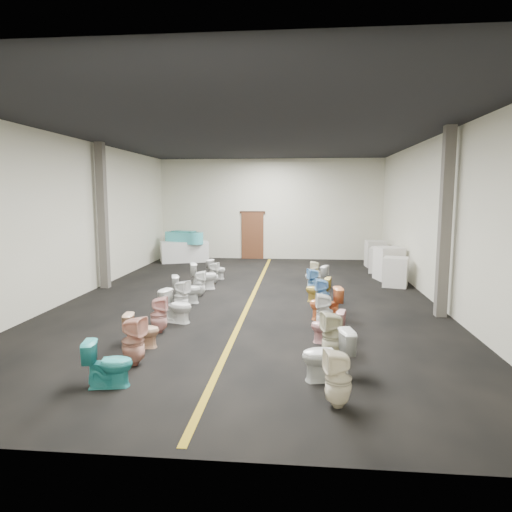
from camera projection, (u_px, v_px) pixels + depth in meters
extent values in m
plane|color=black|center=(252.00, 298.00, 12.98)|extent=(16.00, 16.00, 0.00)
plane|color=black|center=(252.00, 136.00, 12.37)|extent=(16.00, 16.00, 0.00)
plane|color=beige|center=(270.00, 209.00, 20.57)|extent=(10.00, 0.00, 10.00)
plane|color=beige|center=(172.00, 260.00, 4.79)|extent=(10.00, 0.00, 10.00)
plane|color=beige|center=(80.00, 218.00, 13.15)|extent=(0.00, 16.00, 16.00)
plane|color=beige|center=(437.00, 220.00, 12.20)|extent=(0.00, 16.00, 16.00)
cube|color=olive|center=(252.00, 298.00, 12.98)|extent=(0.12, 15.60, 0.01)
cube|color=#562D19|center=(253.00, 236.00, 20.75)|extent=(1.00, 0.10, 2.10)
cube|color=#331C11|center=(253.00, 212.00, 20.61)|extent=(1.15, 0.08, 0.10)
cube|color=#59544C|center=(103.00, 216.00, 14.11)|extent=(0.25, 0.25, 4.50)
cube|color=#59544C|center=(445.00, 223.00, 10.75)|extent=(0.25, 0.25, 4.50)
cube|color=silver|center=(184.00, 251.00, 19.90)|extent=(2.23, 1.67, 0.89)
cube|color=#43BAC3|center=(184.00, 238.00, 19.82)|extent=(1.35, 1.03, 0.50)
cylinder|color=#43BAC3|center=(173.00, 237.00, 20.08)|extent=(0.66, 0.66, 0.50)
cylinder|color=#43BAC3|center=(196.00, 238.00, 19.57)|extent=(0.66, 0.66, 0.50)
cube|color=teal|center=(184.00, 233.00, 19.79)|extent=(1.09, 0.77, 0.20)
cube|color=silver|center=(395.00, 272.00, 14.54)|extent=(0.90, 0.90, 0.94)
cube|color=silver|center=(389.00, 263.00, 15.64)|extent=(1.00, 1.00, 1.14)
cube|color=silver|center=(381.00, 260.00, 17.14)|extent=(1.00, 1.00, 0.93)
cube|color=beige|center=(375.00, 254.00, 18.48)|extent=(0.78, 0.78, 1.06)
imported|color=teal|center=(109.00, 363.00, 6.96)|extent=(0.78, 0.54, 0.73)
imported|color=#E1A08B|center=(133.00, 341.00, 7.81)|extent=(0.45, 0.45, 0.86)
imported|color=#DCAA84|center=(142.00, 330.00, 8.75)|extent=(0.69, 0.44, 0.67)
imported|color=#DA9B94|center=(159.00, 315.00, 9.66)|extent=(0.41, 0.41, 0.78)
imported|color=white|center=(177.00, 306.00, 10.47)|extent=(0.83, 0.60, 0.76)
imported|color=white|center=(181.00, 296.00, 11.39)|extent=(0.46, 0.46, 0.80)
imported|color=silver|center=(186.00, 289.00, 12.28)|extent=(0.85, 0.63, 0.77)
imported|color=white|center=(200.00, 283.00, 13.20)|extent=(0.36, 0.35, 0.73)
imported|color=white|center=(204.00, 276.00, 14.13)|extent=(0.91, 0.69, 0.83)
imported|color=white|center=(213.00, 273.00, 15.00)|extent=(0.38, 0.37, 0.71)
imported|color=silver|center=(217.00, 269.00, 15.88)|extent=(0.73, 0.54, 0.67)
imported|color=#F6EACC|center=(338.00, 379.00, 6.27)|extent=(0.44, 0.43, 0.82)
imported|color=silver|center=(327.00, 356.00, 7.17)|extent=(0.88, 0.61, 0.82)
imported|color=beige|center=(333.00, 336.00, 8.11)|extent=(0.48, 0.47, 0.86)
imported|color=#E4A1A2|center=(328.00, 326.00, 9.00)|extent=(0.73, 0.50, 0.68)
imported|color=silver|center=(325.00, 312.00, 9.86)|extent=(0.40, 0.39, 0.81)
imported|color=#EC7E43|center=(326.00, 303.00, 10.69)|extent=(0.81, 0.54, 0.77)
imported|color=#6CA6DD|center=(322.00, 294.00, 11.62)|extent=(0.40, 0.40, 0.80)
imported|color=gold|center=(318.00, 290.00, 12.44)|extent=(0.74, 0.50, 0.69)
imported|color=#6BA9E0|center=(314.00, 282.00, 13.36)|extent=(0.43, 0.42, 0.77)
imported|color=white|center=(316.00, 277.00, 14.29)|extent=(0.82, 0.65, 0.73)
imported|color=#F4ECC4|center=(315.00, 272.00, 15.15)|extent=(0.37, 0.36, 0.73)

